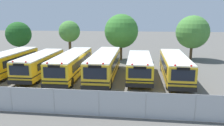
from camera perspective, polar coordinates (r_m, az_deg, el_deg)
The scene contains 13 objects.
ground_plane at distance 25.18m, azimuth -5.98°, elevation -3.42°, with size 160.00×160.00×0.00m, color #595651.
school_bus_0 at distance 28.48m, azimuth -24.81°, elevation 0.29°, with size 2.48×9.51×2.73m.
school_bus_1 at distance 26.46m, azimuth -18.10°, elevation -0.18°, with size 2.51×9.47×2.58m.
school_bus_2 at distance 25.26m, azimuth -10.41°, elevation -0.20°, with size 2.69×11.25×2.69m.
school_bus_3 at distance 24.49m, azimuth -1.94°, elevation -0.28°, with size 2.63×11.44×2.77m.
school_bus_4 at distance 24.41m, azimuth 7.09°, elevation -0.74°, with size 2.65×9.42×2.50m.
school_bus_5 at distance 24.70m, azimuth 15.93°, elevation -0.77°, with size 2.70×10.70×2.66m.
tree_0 at distance 40.85m, azimuth -23.09°, elevation 6.78°, with size 4.21×4.21×5.83m.
tree_1 at distance 34.95m, azimuth -11.17°, elevation 7.97°, with size 3.28×3.28×6.06m.
tree_2 at distance 33.97m, azimuth 2.18°, elevation 8.20°, with size 5.14×5.14×7.07m.
tree_3 at distance 36.51m, azimuth 20.25°, elevation 7.49°, with size 5.09×5.09×6.87m.
chainlink_fence at distance 15.81m, azimuth -14.81°, elevation -9.48°, with size 25.07×0.07×1.85m.
traffic_cone at distance 16.68m, azimuth 3.15°, elevation -10.46°, with size 0.42×0.42×0.55m, color #EA5914.
Camera 1 is at (5.50, -23.67, 6.61)m, focal length 35.23 mm.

